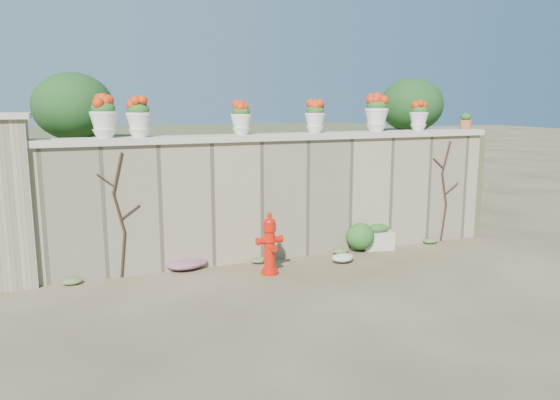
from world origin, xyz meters
name	(u,v)px	position (x,y,z in m)	size (l,w,h in m)	color
ground	(327,288)	(0.00, 0.00, 0.00)	(80.00, 80.00, 0.00)	#4C3E26
stone_wall	(281,199)	(0.00, 1.80, 1.00)	(8.00, 0.40, 2.00)	#948763
wall_cap	(281,137)	(0.00, 1.80, 2.05)	(8.10, 0.52, 0.10)	beige
gate_pillar	(10,200)	(-4.15, 1.80, 1.26)	(0.72, 0.72, 2.48)	#948763
raised_fill	(228,175)	(0.00, 5.00, 1.00)	(9.00, 6.00, 2.00)	#384C23
back_shrub_left	(73,106)	(-3.20, 3.00, 2.55)	(1.30, 1.30, 1.10)	#143814
back_shrub_right	(412,105)	(3.40, 3.00, 2.55)	(1.30, 1.30, 1.10)	#143814
vine_left	(120,213)	(-2.67, 1.58, 0.99)	(0.60, 0.04, 1.91)	black
vine_right	(445,190)	(3.23, 1.58, 0.99)	(0.60, 0.04, 1.91)	black
fire_hydrant	(270,243)	(-0.54, 0.92, 0.49)	(0.42, 0.30, 0.97)	red
planter_box	(377,237)	(1.77, 1.55, 0.21)	(0.60, 0.42, 0.46)	beige
green_shrub	(363,234)	(1.47, 1.53, 0.32)	(0.67, 0.60, 0.63)	#1E5119
magenta_clump	(189,264)	(-1.67, 1.54, 0.11)	(0.81, 0.54, 0.22)	#B32386
white_flowers	(339,257)	(0.74, 1.07, 0.10)	(0.53, 0.42, 0.19)	white
urn_pot_0	(104,117)	(-2.81, 1.80, 2.41)	(0.40, 0.40, 0.63)	silver
urn_pot_1	(139,118)	(-2.31, 1.80, 2.39)	(0.38, 0.38, 0.60)	silver
urn_pot_2	(241,118)	(-0.69, 1.80, 2.36)	(0.34, 0.34, 0.53)	silver
urn_pot_3	(315,117)	(0.62, 1.80, 2.37)	(0.35, 0.35, 0.55)	silver
urn_pot_4	(377,113)	(1.83, 1.80, 2.43)	(0.42, 0.42, 0.66)	silver
urn_pot_5	(419,116)	(2.73, 1.80, 2.37)	(0.34, 0.34, 0.54)	silver
terracotta_pot	(465,122)	(3.80, 1.80, 2.24)	(0.25, 0.25, 0.30)	#B66137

